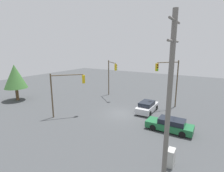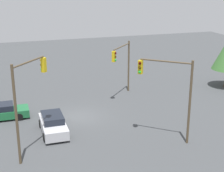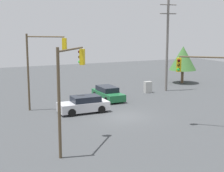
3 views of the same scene
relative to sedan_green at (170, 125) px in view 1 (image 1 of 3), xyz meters
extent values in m
plane|color=#424447|center=(1.68, 6.73, -0.66)|extent=(80.00, 80.00, 0.00)
cube|color=#1E6638|center=(0.00, 0.06, -0.15)|extent=(1.79, 4.77, 0.68)
cube|color=black|center=(0.00, -0.18, 0.45)|extent=(1.57, 2.62, 0.52)
cylinder|color=black|center=(-0.85, 1.54, -0.34)|extent=(0.22, 0.64, 0.64)
cylinder|color=black|center=(0.85, 1.54, -0.34)|extent=(0.22, 0.64, 0.64)
cylinder|color=black|center=(-0.85, -1.42, -0.34)|extent=(0.22, 0.64, 0.64)
cylinder|color=black|center=(0.85, -1.42, -0.34)|extent=(0.22, 0.64, 0.64)
cube|color=silver|center=(4.22, 4.03, -0.09)|extent=(4.43, 1.83, 0.78)
cube|color=black|center=(4.00, 4.03, 0.56)|extent=(2.44, 1.61, 0.53)
cylinder|color=black|center=(5.59, 4.90, -0.32)|extent=(0.68, 0.22, 0.68)
cylinder|color=black|center=(5.59, 3.16, -0.32)|extent=(0.68, 0.22, 0.68)
cylinder|color=black|center=(2.84, 4.90, -0.32)|extent=(0.68, 0.22, 0.68)
cylinder|color=black|center=(2.84, 3.16, -0.32)|extent=(0.68, 0.22, 0.68)
cylinder|color=brown|center=(8.37, 1.17, 2.80)|extent=(0.18, 0.18, 6.92)
cylinder|color=brown|center=(7.00, 2.29, 6.01)|extent=(2.81, 2.34, 0.12)
cube|color=gold|center=(5.64, 3.42, 5.38)|extent=(0.44, 0.43, 1.05)
sphere|color=#360503|center=(5.53, 3.29, 5.72)|extent=(0.22, 0.22, 0.22)
sphere|color=#392605|center=(5.53, 3.29, 5.38)|extent=(0.22, 0.22, 0.22)
sphere|color=green|center=(5.53, 3.29, 5.05)|extent=(0.22, 0.22, 0.22)
cylinder|color=brown|center=(-3.88, 13.52, 2.13)|extent=(0.18, 0.18, 5.59)
cylinder|color=brown|center=(-2.41, 12.18, 4.68)|extent=(3.03, 2.75, 0.12)
cube|color=gold|center=(-0.93, 10.85, 4.05)|extent=(0.44, 0.44, 1.05)
sphere|color=#360503|center=(-0.82, 10.98, 4.39)|extent=(0.22, 0.22, 0.22)
sphere|color=#392605|center=(-0.82, 10.98, 4.05)|extent=(0.22, 0.22, 0.22)
sphere|color=green|center=(-0.82, 10.98, 3.71)|extent=(0.22, 0.22, 0.22)
cylinder|color=brown|center=(9.15, 13.43, 2.56)|extent=(0.18, 0.18, 6.44)
cylinder|color=brown|center=(7.89, 11.96, 5.53)|extent=(2.61, 3.01, 0.12)
cube|color=gold|center=(6.64, 10.49, 4.90)|extent=(0.43, 0.44, 1.05)
sphere|color=#360503|center=(6.77, 10.38, 5.24)|extent=(0.22, 0.22, 0.22)
sphere|color=#392605|center=(6.77, 10.38, 4.90)|extent=(0.22, 0.22, 0.22)
sphere|color=green|center=(6.77, 10.38, 4.57)|extent=(0.22, 0.22, 0.22)
cylinder|color=slate|center=(-8.30, -1.56, 4.62)|extent=(0.28, 0.28, 10.57)
cylinder|color=slate|center=(-8.30, -1.56, 9.30)|extent=(2.20, 0.12, 0.12)
cylinder|color=slate|center=(-8.30, -1.56, 8.30)|extent=(2.20, 0.12, 0.12)
cube|color=#B2B2AD|center=(-5.70, -1.43, -0.01)|extent=(0.84, 0.52, 1.31)
cylinder|color=brown|center=(-1.86, 24.70, 0.38)|extent=(0.48, 0.48, 2.10)
cone|color=#3D7033|center=(-1.86, 24.70, 3.38)|extent=(3.61, 3.61, 3.89)
camera|label=1|loc=(-17.84, -3.67, 7.95)|focal=28.00mm
camera|label=2|loc=(29.81, 0.78, 11.43)|focal=55.00mm
camera|label=3|loc=(14.50, 31.88, 6.95)|focal=55.00mm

